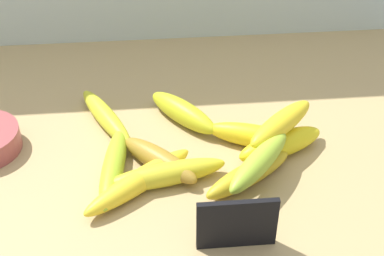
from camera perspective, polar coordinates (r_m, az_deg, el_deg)
The scene contains 13 objects.
counter_top at distance 95.72cm, azimuth -4.17°, elevation -3.01°, with size 110.00×76.00×3.00cm, color tan.
chalkboard_sign at distance 77.53cm, azimuth 4.18°, elevation -9.80°, with size 11.00×1.80×8.40cm.
banana_0 at distance 90.02cm, azimuth -3.61°, elevation -3.26°, with size 15.42×3.78×3.78cm, color olive.
banana_1 at distance 86.84cm, azimuth -5.68°, elevation -5.37°, with size 20.54×3.57×3.57cm, color yellow.
banana_2 at distance 100.40cm, azimuth -8.98°, elevation 1.11°, with size 18.28×3.27×3.27cm, color gold.
banana_3 at distance 87.93cm, azimuth 5.41°, elevation -4.69°, with size 16.66×3.57×3.57cm, color gold.
banana_4 at distance 95.32cm, azimuth 6.00°, elevation -0.64°, with size 16.30×3.91×3.91cm, color yellow.
banana_5 at distance 99.53cm, azimuth -1.19°, elevation 1.57°, with size 15.48×4.10×4.10cm, color gold.
banana_6 at distance 89.97cm, azimuth -8.24°, elevation -3.84°, with size 19.44×3.40×3.40cm, color #9EBE27.
banana_7 at distance 87.45cm, azimuth -3.03°, elevation -4.73°, with size 19.45×3.78×3.78cm, color gold.
banana_8 at distance 93.48cm, azimuth 8.62°, elevation -1.65°, with size 15.51×4.30×4.30cm, color yellow.
banana_9 at distance 91.37cm, azimuth 8.69°, elevation 0.46°, with size 15.41×3.64×3.64cm, color yellow.
banana_10 at distance 84.94cm, azimuth 6.48°, elevation -3.41°, with size 16.14×3.47×3.47cm, color #99BB31.
Camera 1 is at (0.49, -72.31, 64.22)cm, focal length 52.84 mm.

